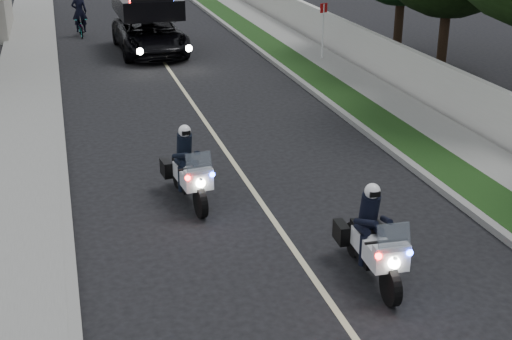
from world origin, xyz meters
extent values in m
plane|color=black|center=(0.00, 0.00, 0.00)|extent=(120.00, 120.00, 0.00)
cube|color=gray|center=(4.10, 10.00, 0.07)|extent=(0.20, 60.00, 0.15)
cube|color=#193814|center=(4.80, 10.00, 0.08)|extent=(1.20, 60.00, 0.16)
cube|color=gray|center=(6.10, 10.00, 0.08)|extent=(1.40, 60.00, 0.16)
cube|color=beige|center=(7.10, 10.00, 0.75)|extent=(0.22, 60.00, 1.50)
cube|color=gray|center=(-4.10, 10.00, 0.07)|extent=(0.20, 60.00, 0.15)
cube|color=gray|center=(-5.20, 10.00, 0.08)|extent=(2.00, 60.00, 0.16)
cube|color=#BFB78C|center=(0.00, 10.00, 0.00)|extent=(0.12, 50.00, 0.01)
imported|color=black|center=(-0.27, 19.75, 0.00)|extent=(2.72, 5.65, 2.72)
imported|color=black|center=(-2.86, 24.06, 0.00)|extent=(0.63, 1.63, 0.84)
imported|color=black|center=(-2.86, 24.06, 0.00)|extent=(0.68, 0.47, 1.85)
camera|label=1|loc=(-3.89, -9.26, 6.40)|focal=49.34mm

